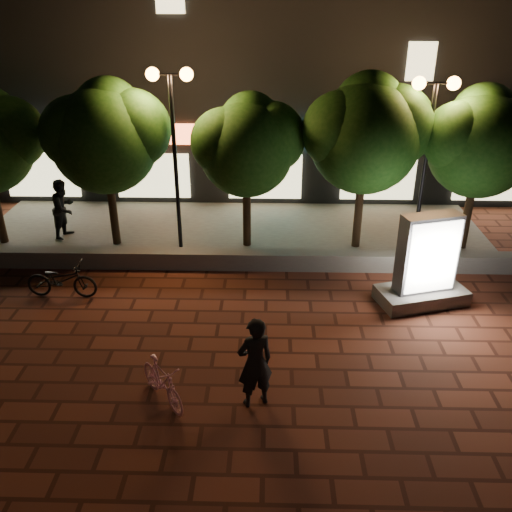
{
  "coord_description": "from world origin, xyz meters",
  "views": [
    {
      "loc": [
        1.17,
        -9.69,
        7.08
      ],
      "look_at": [
        0.88,
        1.5,
        1.6
      ],
      "focal_mm": 38.25,
      "sensor_mm": 36.0,
      "label": 1
    }
  ],
  "objects_px": {
    "scooter_parked": "(61,280)",
    "pedestrian": "(64,208)",
    "scooter_pink": "(162,382)",
    "tree_left": "(106,133)",
    "tree_mid": "(248,142)",
    "street_lamp_right": "(431,121)",
    "street_lamp_left": "(172,115)",
    "tree_far_right": "(482,139)",
    "rider": "(255,363)",
    "tree_right": "(367,131)",
    "ad_kiosk": "(425,268)"
  },
  "relations": [
    {
      "from": "scooter_parked",
      "to": "pedestrian",
      "type": "bearing_deg",
      "value": 19.21
    },
    {
      "from": "scooter_pink",
      "to": "pedestrian",
      "type": "distance_m",
      "value": 8.69
    },
    {
      "from": "tree_left",
      "to": "tree_mid",
      "type": "height_order",
      "value": "tree_left"
    },
    {
      "from": "tree_mid",
      "to": "scooter_pink",
      "type": "distance_m",
      "value": 7.69
    },
    {
      "from": "tree_mid",
      "to": "street_lamp_right",
      "type": "height_order",
      "value": "street_lamp_right"
    },
    {
      "from": "street_lamp_left",
      "to": "pedestrian",
      "type": "bearing_deg",
      "value": 169.18
    },
    {
      "from": "tree_far_right",
      "to": "rider",
      "type": "xyz_separation_m",
      "value": [
        -6.11,
        -7.06,
        -2.43
      ]
    },
    {
      "from": "tree_far_right",
      "to": "street_lamp_left",
      "type": "bearing_deg",
      "value": -178.24
    },
    {
      "from": "pedestrian",
      "to": "street_lamp_left",
      "type": "bearing_deg",
      "value": -86.86
    },
    {
      "from": "tree_right",
      "to": "tree_left",
      "type": "bearing_deg",
      "value": -180.0
    },
    {
      "from": "tree_left",
      "to": "scooter_parked",
      "type": "distance_m",
      "value": 4.39
    },
    {
      "from": "street_lamp_left",
      "to": "scooter_parked",
      "type": "bearing_deg",
      "value": -131.49
    },
    {
      "from": "ad_kiosk",
      "to": "tree_mid",
      "type": "bearing_deg",
      "value": 144.32
    },
    {
      "from": "tree_right",
      "to": "street_lamp_right",
      "type": "xyz_separation_m",
      "value": [
        1.64,
        -0.26,
        0.33
      ]
    },
    {
      "from": "tree_left",
      "to": "scooter_pink",
      "type": "xyz_separation_m",
      "value": [
        2.64,
        -7.05,
        -2.99
      ]
    },
    {
      "from": "street_lamp_left",
      "to": "ad_kiosk",
      "type": "relative_size",
      "value": 2.17
    },
    {
      "from": "street_lamp_left",
      "to": "pedestrian",
      "type": "height_order",
      "value": "street_lamp_left"
    },
    {
      "from": "tree_left",
      "to": "scooter_parked",
      "type": "bearing_deg",
      "value": -101.24
    },
    {
      "from": "scooter_pink",
      "to": "tree_mid",
      "type": "bearing_deg",
      "value": 40.11
    },
    {
      "from": "tree_right",
      "to": "street_lamp_right",
      "type": "bearing_deg",
      "value": -9.1
    },
    {
      "from": "street_lamp_right",
      "to": "pedestrian",
      "type": "xyz_separation_m",
      "value": [
        -10.68,
        0.7,
        -2.89
      ]
    },
    {
      "from": "ad_kiosk",
      "to": "scooter_parked",
      "type": "bearing_deg",
      "value": 179.85
    },
    {
      "from": "tree_left",
      "to": "pedestrian",
      "type": "height_order",
      "value": "tree_left"
    },
    {
      "from": "tree_mid",
      "to": "tree_far_right",
      "type": "relative_size",
      "value": 0.95
    },
    {
      "from": "tree_mid",
      "to": "tree_right",
      "type": "distance_m",
      "value": 3.32
    },
    {
      "from": "tree_mid",
      "to": "scooter_parked",
      "type": "xyz_separation_m",
      "value": [
        -4.63,
        -3.18,
        -2.74
      ]
    },
    {
      "from": "street_lamp_right",
      "to": "ad_kiosk",
      "type": "distance_m",
      "value": 4.19
    },
    {
      "from": "street_lamp_left",
      "to": "scooter_parked",
      "type": "xyz_separation_m",
      "value": [
        -2.58,
        -2.91,
        -3.55
      ]
    },
    {
      "from": "scooter_parked",
      "to": "street_lamp_left",
      "type": "bearing_deg",
      "value": -39.28
    },
    {
      "from": "street_lamp_left",
      "to": "ad_kiosk",
      "type": "xyz_separation_m",
      "value": [
        6.51,
        -2.94,
        -3.08
      ]
    },
    {
      "from": "tree_left",
      "to": "ad_kiosk",
      "type": "xyz_separation_m",
      "value": [
        8.45,
        -3.2,
        -2.5
      ]
    },
    {
      "from": "street_lamp_right",
      "to": "ad_kiosk",
      "type": "height_order",
      "value": "street_lamp_right"
    },
    {
      "from": "scooter_pink",
      "to": "scooter_parked",
      "type": "bearing_deg",
      "value": 91.2
    },
    {
      "from": "rider",
      "to": "street_lamp_right",
      "type": "bearing_deg",
      "value": -147.05
    },
    {
      "from": "street_lamp_left",
      "to": "scooter_pink",
      "type": "height_order",
      "value": "street_lamp_left"
    },
    {
      "from": "rider",
      "to": "pedestrian",
      "type": "distance_m",
      "value": 9.68
    },
    {
      "from": "tree_left",
      "to": "tree_far_right",
      "type": "height_order",
      "value": "tree_left"
    },
    {
      "from": "tree_far_right",
      "to": "rider",
      "type": "relative_size",
      "value": 2.53
    },
    {
      "from": "tree_left",
      "to": "street_lamp_left",
      "type": "height_order",
      "value": "street_lamp_left"
    },
    {
      "from": "tree_mid",
      "to": "street_lamp_right",
      "type": "distance_m",
      "value": 5.0
    },
    {
      "from": "scooter_parked",
      "to": "street_lamp_right",
      "type": "bearing_deg",
      "value": -70.87
    },
    {
      "from": "street_lamp_left",
      "to": "street_lamp_right",
      "type": "bearing_deg",
      "value": 0.0
    },
    {
      "from": "scooter_pink",
      "to": "ad_kiosk",
      "type": "bearing_deg",
      "value": -5.49
    },
    {
      "from": "pedestrian",
      "to": "scooter_parked",
      "type": "bearing_deg",
      "value": -149.04
    },
    {
      "from": "tree_right",
      "to": "rider",
      "type": "height_order",
      "value": "tree_right"
    },
    {
      "from": "tree_far_right",
      "to": "pedestrian",
      "type": "bearing_deg",
      "value": 177.94
    },
    {
      "from": "tree_left",
      "to": "tree_mid",
      "type": "distance_m",
      "value": 4.0
    },
    {
      "from": "tree_far_right",
      "to": "street_lamp_left",
      "type": "height_order",
      "value": "street_lamp_left"
    },
    {
      "from": "tree_mid",
      "to": "ad_kiosk",
      "type": "relative_size",
      "value": 1.89
    },
    {
      "from": "scooter_parked",
      "to": "rider",
      "type": "bearing_deg",
      "value": -125.54
    }
  ]
}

